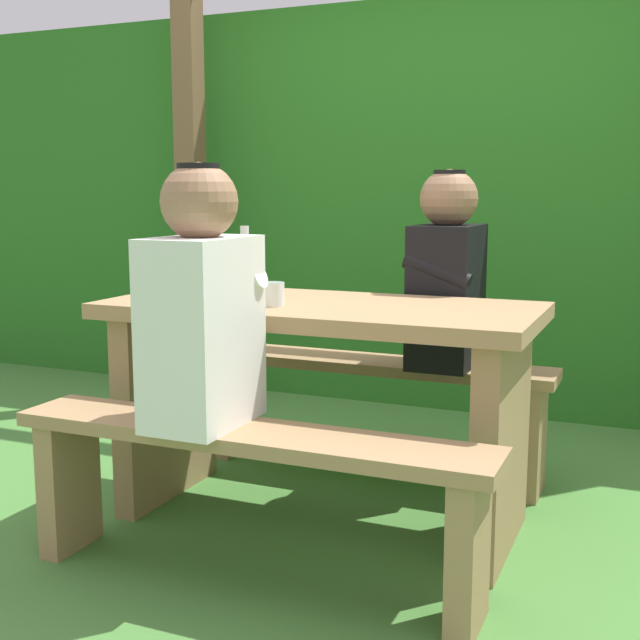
{
  "coord_description": "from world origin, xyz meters",
  "views": [
    {
      "loc": [
        1.04,
        -2.44,
        1.1
      ],
      "look_at": [
        0.0,
        0.0,
        0.68
      ],
      "focal_mm": 46.41,
      "sensor_mm": 36.0,
      "label": 1
    }
  ],
  "objects_px": {
    "picnic_table": "(320,374)",
    "bottle_left": "(245,266)",
    "bench_near": "(247,474)",
    "drinking_glass": "(273,294)",
    "bench_far": "(372,391)",
    "person_black_coat": "(447,277)",
    "person_white_shirt": "(202,306)"
  },
  "relations": [
    {
      "from": "picnic_table",
      "to": "bottle_left",
      "type": "distance_m",
      "value": 0.49
    },
    {
      "from": "bench_near",
      "to": "drinking_glass",
      "type": "xyz_separation_m",
      "value": [
        -0.11,
        0.38,
        0.45
      ]
    },
    {
      "from": "drinking_glass",
      "to": "bench_near",
      "type": "bearing_deg",
      "value": -74.54
    },
    {
      "from": "bench_near",
      "to": "bottle_left",
      "type": "relative_size",
      "value": 5.86
    },
    {
      "from": "bench_near",
      "to": "bench_far",
      "type": "distance_m",
      "value": 1.02
    },
    {
      "from": "picnic_table",
      "to": "person_black_coat",
      "type": "height_order",
      "value": "person_black_coat"
    },
    {
      "from": "bench_near",
      "to": "drinking_glass",
      "type": "height_order",
      "value": "drinking_glass"
    },
    {
      "from": "picnic_table",
      "to": "bottle_left",
      "type": "xyz_separation_m",
      "value": [
        -0.34,
        0.12,
        0.33
      ]
    },
    {
      "from": "drinking_glass",
      "to": "bench_far",
      "type": "bearing_deg",
      "value": 80.71
    },
    {
      "from": "bench_far",
      "to": "person_black_coat",
      "type": "height_order",
      "value": "person_black_coat"
    },
    {
      "from": "person_black_coat",
      "to": "drinking_glass",
      "type": "height_order",
      "value": "person_black_coat"
    },
    {
      "from": "bench_far",
      "to": "person_black_coat",
      "type": "distance_m",
      "value": 0.54
    },
    {
      "from": "bench_far",
      "to": "bottle_left",
      "type": "height_order",
      "value": "bottle_left"
    },
    {
      "from": "person_white_shirt",
      "to": "bench_far",
      "type": "bearing_deg",
      "value": 82.5
    },
    {
      "from": "bench_near",
      "to": "bottle_left",
      "type": "distance_m",
      "value": 0.88
    },
    {
      "from": "picnic_table",
      "to": "bottle_left",
      "type": "bearing_deg",
      "value": 160.98
    },
    {
      "from": "person_white_shirt",
      "to": "person_black_coat",
      "type": "xyz_separation_m",
      "value": [
        0.42,
        1.02,
        0.0
      ]
    },
    {
      "from": "drinking_glass",
      "to": "person_black_coat",
      "type": "bearing_deg",
      "value": 58.42
    },
    {
      "from": "bench_near",
      "to": "picnic_table",
      "type": "bearing_deg",
      "value": 90.0
    },
    {
      "from": "drinking_glass",
      "to": "bottle_left",
      "type": "distance_m",
      "value": 0.34
    },
    {
      "from": "picnic_table",
      "to": "person_white_shirt",
      "type": "relative_size",
      "value": 1.95
    },
    {
      "from": "person_black_coat",
      "to": "drinking_glass",
      "type": "xyz_separation_m",
      "value": [
        -0.39,
        -0.64,
        -0.01
      ]
    },
    {
      "from": "bench_far",
      "to": "drinking_glass",
      "type": "distance_m",
      "value": 0.79
    },
    {
      "from": "bottle_left",
      "to": "person_white_shirt",
      "type": "bearing_deg",
      "value": -72.13
    },
    {
      "from": "person_black_coat",
      "to": "bottle_left",
      "type": "relative_size",
      "value": 3.01
    },
    {
      "from": "person_white_shirt",
      "to": "drinking_glass",
      "type": "bearing_deg",
      "value": 85.59
    },
    {
      "from": "picnic_table",
      "to": "bench_far",
      "type": "height_order",
      "value": "picnic_table"
    },
    {
      "from": "picnic_table",
      "to": "bench_near",
      "type": "height_order",
      "value": "picnic_table"
    },
    {
      "from": "person_white_shirt",
      "to": "person_black_coat",
      "type": "distance_m",
      "value": 1.1
    },
    {
      "from": "drinking_glass",
      "to": "person_white_shirt",
      "type": "bearing_deg",
      "value": -94.41
    },
    {
      "from": "bench_near",
      "to": "bench_far",
      "type": "xyz_separation_m",
      "value": [
        0.0,
        1.02,
        0.0
      ]
    },
    {
      "from": "person_white_shirt",
      "to": "bottle_left",
      "type": "distance_m",
      "value": 0.66
    }
  ]
}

